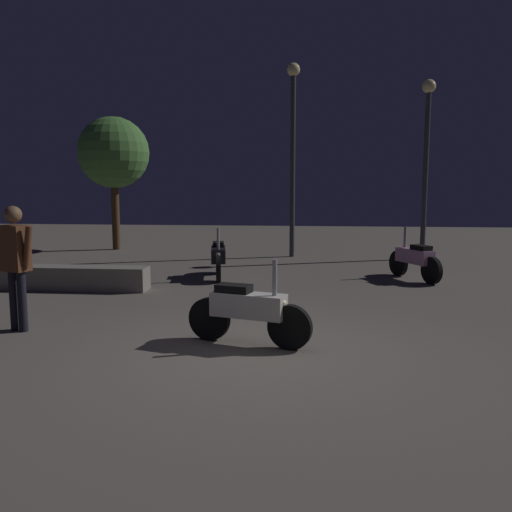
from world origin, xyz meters
name	(u,v)px	position (x,y,z in m)	size (l,w,h in m)	color
ground_plane	(256,353)	(0.00, 0.00, 0.00)	(40.00, 40.00, 0.00)	#605951
motorcycle_white_foreground	(248,311)	(-0.13, 0.36, 0.44)	(1.62, 0.56, 1.11)	black
motorcycle_pink_parked_left	(415,259)	(2.87, 5.33, 0.44)	(0.85, 1.52, 1.11)	black
motorcycle_black_parked_right	(218,258)	(-1.32, 5.20, 0.44)	(0.45, 1.65, 1.11)	black
person_rider_beside	(15,257)	(-3.36, 0.70, 1.04)	(0.66, 0.35, 1.73)	black
streetlamp_near	(427,146)	(3.72, 8.65, 3.03)	(0.36, 0.36, 4.74)	#38383D
streetlamp_far	(293,136)	(0.17, 8.79, 3.32)	(0.36, 0.36, 5.26)	#38383D
tree_left_bg	(113,153)	(-5.34, 9.95, 2.96)	(2.16, 2.16, 4.06)	#4C331E
planter_wall_low	(72,278)	(-3.93, 3.61, 0.23)	(2.97, 0.50, 0.45)	gray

